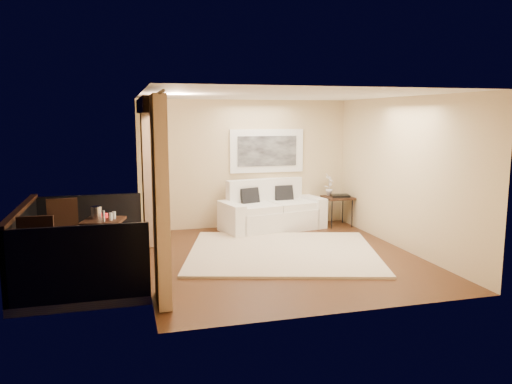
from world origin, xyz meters
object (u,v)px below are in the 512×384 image
object	(u,v)px
side_table	(338,199)
orchid	(329,185)
balcony_chair_near	(36,251)
ice_bucket	(96,212)
sofa	(271,212)
bistro_table	(103,224)
balcony_chair_far	(63,225)

from	to	relation	value
side_table	orchid	world-z (taller)	orchid
balcony_chair_near	ice_bucket	bearing A→B (deg)	65.98
sofa	ice_bucket	size ratio (longest dim) A/B	11.46
sofa	side_table	world-z (taller)	sofa
side_table	bistro_table	bearing A→B (deg)	-162.45
side_table	sofa	bearing A→B (deg)	176.30
balcony_chair_far	sofa	bearing A→B (deg)	-165.80
side_table	balcony_chair_far	world-z (taller)	balcony_chair_far
bistro_table	balcony_chair_far	bearing A→B (deg)	166.91
orchid	balcony_chair_near	size ratio (longest dim) A/B	0.46
side_table	orchid	xyz separation A→B (m)	(-0.13, 0.18, 0.30)
orchid	side_table	bearing A→B (deg)	-54.61
sofa	orchid	distance (m)	1.45
orchid	balcony_chair_far	size ratio (longest dim) A/B	0.45
sofa	balcony_chair_far	xyz separation A→B (m)	(-3.95, -1.47, 0.26)
side_table	ice_bucket	xyz separation A→B (m)	(-4.91, -1.41, 0.23)
bistro_table	balcony_chair_far	world-z (taller)	balcony_chair_far
balcony_chair_near	balcony_chair_far	bearing A→B (deg)	84.41
sofa	balcony_chair_near	world-z (taller)	balcony_chair_near
bistro_table	sofa	bearing A→B (deg)	25.90
balcony_chair_near	bistro_table	bearing A→B (deg)	60.83
side_table	balcony_chair_far	xyz separation A→B (m)	(-5.43, -1.38, 0.05)
balcony_chair_far	ice_bucket	xyz separation A→B (m)	(0.52, -0.03, 0.18)
sofa	bistro_table	distance (m)	3.71
balcony_chair_near	sofa	bearing A→B (deg)	37.44
sofa	balcony_chair_far	size ratio (longest dim) A/B	2.13
bistro_table	ice_bucket	xyz separation A→B (m)	(-0.11, 0.11, 0.18)
bistro_table	side_table	bearing A→B (deg)	17.55
bistro_table	balcony_chair_far	size ratio (longest dim) A/B	0.68
balcony_chair_far	ice_bucket	bearing A→B (deg)	169.99
bistro_table	balcony_chair_near	xyz separation A→B (m)	(-0.82, -1.37, -0.01)
orchid	balcony_chair_far	world-z (taller)	orchid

